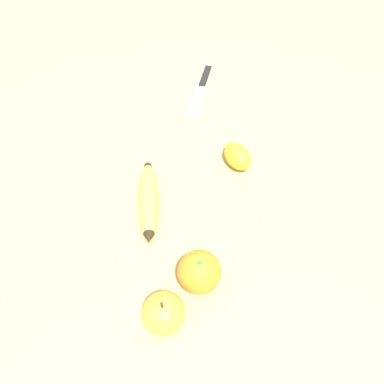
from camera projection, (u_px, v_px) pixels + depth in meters
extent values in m
plane|color=tan|center=(184.00, 166.00, 0.79)|extent=(3.00, 3.00, 0.00)
ellipsoid|color=#DBCC4C|center=(149.00, 201.00, 0.71)|extent=(0.14, 0.16, 0.04)
cone|color=#2D2314|center=(149.00, 238.00, 0.66)|extent=(0.03, 0.04, 0.03)
sphere|color=#2D2314|center=(148.00, 166.00, 0.76)|extent=(0.02, 0.02, 0.02)
sphere|color=orange|center=(199.00, 272.00, 0.61)|extent=(0.07, 0.07, 0.07)
cylinder|color=#337A33|center=(199.00, 263.00, 0.58)|extent=(0.01, 0.01, 0.00)
ellipsoid|color=gold|center=(164.00, 313.00, 0.58)|extent=(0.07, 0.07, 0.06)
cylinder|color=#4C3319|center=(162.00, 305.00, 0.55)|extent=(0.00, 0.00, 0.01)
ellipsoid|color=yellow|center=(238.00, 157.00, 0.77)|extent=(0.06, 0.08, 0.05)
sphere|color=yellow|center=(229.00, 146.00, 0.79)|extent=(0.01, 0.01, 0.01)
cube|color=silver|center=(197.00, 100.00, 0.90)|extent=(0.10, 0.08, 0.00)
cube|color=black|center=(205.00, 75.00, 0.95)|extent=(0.08, 0.06, 0.01)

